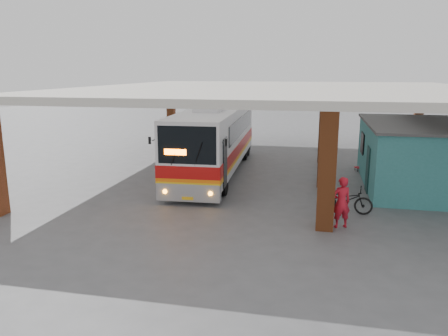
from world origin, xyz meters
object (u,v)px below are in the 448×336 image
pedestrian (341,202)px  red_chair (360,165)px  coach_bus (215,139)px  motorcycle (345,200)px

pedestrian → red_chair: pedestrian is taller
pedestrian → coach_bus: bearing=-72.5°
motorcycle → coach_bus: bearing=54.6°
motorcycle → pedestrian: 1.78m
motorcycle → pedestrian: (-0.25, -1.72, 0.39)m
motorcycle → red_chair: motorcycle is taller
motorcycle → red_chair: size_ratio=2.89×
coach_bus → pedestrian: 9.92m
coach_bus → motorcycle: bearing=-44.1°
coach_bus → pedestrian: (6.38, -7.54, -0.94)m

